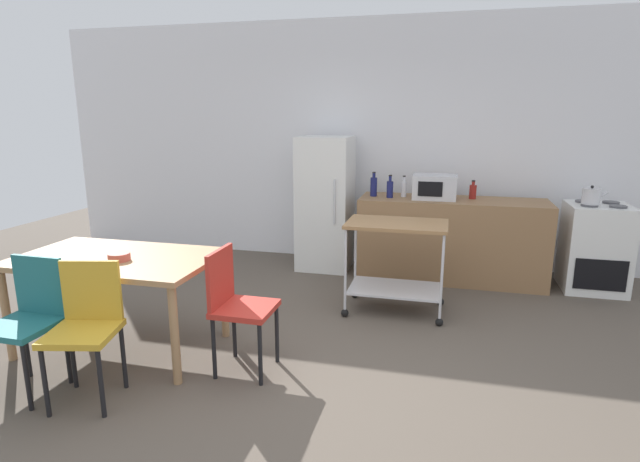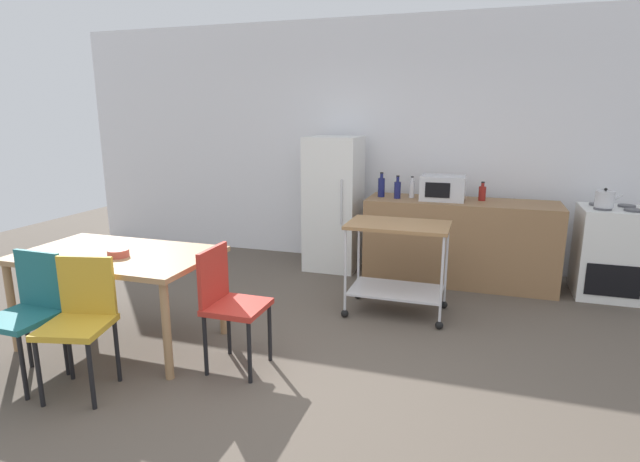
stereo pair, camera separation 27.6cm
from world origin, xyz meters
The scene contains 17 objects.
ground_plane centered at (0.00, 0.00, 0.00)m, with size 12.00×12.00×0.00m, color brown.
back_wall centered at (0.00, 3.20, 1.45)m, with size 8.40×0.12×2.90m, color white.
kitchen_counter centered at (0.90, 2.60, 0.45)m, with size 2.00×0.64×0.90m, color olive.
dining_table centered at (-1.58, 0.21, 0.67)m, with size 1.50×0.90×0.75m.
chair_red centered at (-0.57, 0.11, 0.52)m, with size 0.40×0.40×0.89m.
chair_teal centered at (-1.78, -0.46, 0.52)m, with size 0.41×0.41×0.89m.
chair_mustard centered at (-1.35, -0.45, 0.52)m, with size 0.48×0.48×0.89m.
stove_oven centered at (2.35, 2.62, 0.45)m, with size 0.60×0.61×0.92m.
refrigerator centered at (-0.55, 2.70, 0.78)m, with size 0.60×0.63×1.55m.
kitchen_cart centered at (0.41, 1.50, 0.57)m, with size 0.91×0.57×0.85m.
bottle_sesame_oil centered at (0.03, 2.60, 1.01)m, with size 0.08×0.08×0.27m.
bottle_soy_sauce centered at (0.22, 2.55, 1.00)m, with size 0.07×0.07×0.25m.
bottle_olive_oil centered at (0.36, 2.64, 1.00)m, with size 0.06×0.06×0.24m.
microwave centered at (0.70, 2.58, 1.03)m, with size 0.46×0.35×0.26m.
bottle_sparkling_water centered at (1.10, 2.69, 0.98)m, with size 0.08×0.08×0.20m.
fruit_bowl centered at (-1.49, 0.12, 0.78)m, with size 0.16×0.16×0.06m, color #B24C3F.
kettle centered at (2.23, 2.52, 1.00)m, with size 0.24×0.17×0.19m.
Camera 2 is at (1.09, -2.89, 1.81)m, focal length 28.23 mm.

